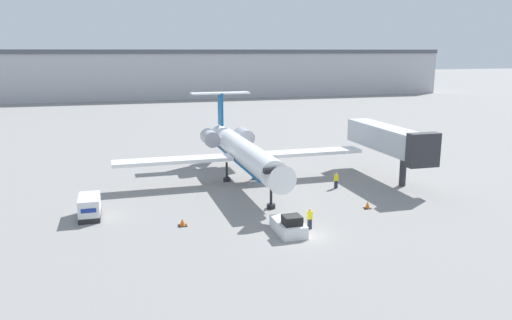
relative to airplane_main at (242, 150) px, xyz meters
name	(u,v)px	position (x,y,z in m)	size (l,w,h in m)	color
ground_plane	(298,235)	(0.18, -17.31, -3.43)	(600.00, 600.00, 0.00)	gray
terminal_building	(160,74)	(0.18, 102.69, 3.76)	(180.00, 16.80, 14.34)	#B2B2B7
airplane_main	(242,150)	(0.00, 0.00, 0.00)	(27.49, 25.05, 8.88)	white
pushback_tug	(289,225)	(-0.39, -16.57, -2.83)	(1.98, 3.84, 1.66)	silver
luggage_cart	(90,207)	(-15.61, -8.50, -2.49)	(1.74, 3.57, 1.88)	#232326
worker_near_tug	(310,218)	(1.54, -16.21, -2.52)	(0.40, 0.24, 1.74)	#232838
worker_by_wing	(336,180)	(8.69, -5.58, -2.57)	(0.40, 0.24, 1.66)	#232838
traffic_cone_left	(182,222)	(-8.23, -12.73, -3.15)	(0.71, 0.71, 0.61)	black
traffic_cone_right	(368,205)	(8.58, -12.65, -3.11)	(0.62, 0.62, 0.69)	black
jet_bridge	(389,140)	(15.86, -3.53, 1.02)	(3.20, 14.66, 6.19)	#2D2D33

